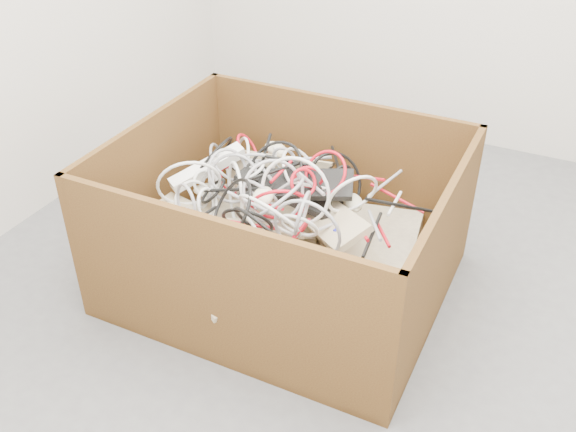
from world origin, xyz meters
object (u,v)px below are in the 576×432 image
at_px(power_strip_left, 207,167).
at_px(power_strip_right, 161,224).
at_px(vga_plug, 342,233).
at_px(cardboard_box, 282,251).

xyz_separation_m(power_strip_left, power_strip_right, (0.03, -0.36, -0.03)).
xyz_separation_m(power_strip_right, vga_plug, (0.58, 0.23, -0.00)).
bearing_deg(power_strip_left, power_strip_right, -141.60).
bearing_deg(power_strip_right, cardboard_box, 61.83).
height_order(cardboard_box, vga_plug, cardboard_box).
bearing_deg(power_strip_right, power_strip_left, 115.97).
xyz_separation_m(cardboard_box, power_strip_left, (-0.36, 0.07, 0.23)).
bearing_deg(cardboard_box, power_strip_left, 168.26).
xyz_separation_m(cardboard_box, power_strip_right, (-0.33, -0.28, 0.20)).
distance_m(power_strip_left, vga_plug, 0.63).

